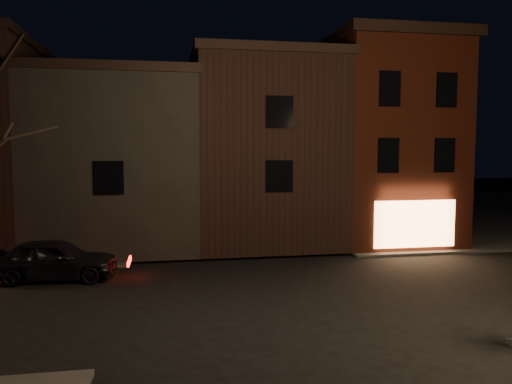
% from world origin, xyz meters
% --- Properties ---
extents(ground, '(120.00, 120.00, 0.00)m').
position_xyz_m(ground, '(0.00, 0.00, 0.00)').
color(ground, black).
rests_on(ground, ground).
extents(sidewalk_far_right, '(30.00, 30.00, 0.12)m').
position_xyz_m(sidewalk_far_right, '(20.00, 20.00, 0.06)').
color(sidewalk_far_right, '#2D2B28').
rests_on(sidewalk_far_right, ground).
extents(corner_building, '(6.50, 8.50, 10.50)m').
position_xyz_m(corner_building, '(8.00, 9.47, 5.40)').
color(corner_building, '#40140B').
rests_on(corner_building, ground).
extents(row_building_a, '(7.30, 10.30, 9.40)m').
position_xyz_m(row_building_a, '(1.50, 10.50, 4.83)').
color(row_building_a, black).
rests_on(row_building_a, ground).
extents(row_building_b, '(7.80, 10.30, 8.40)m').
position_xyz_m(row_building_b, '(-5.75, 10.50, 4.33)').
color(row_building_b, black).
rests_on(row_building_b, ground).
extents(parked_car_a, '(4.72, 2.16, 1.57)m').
position_xyz_m(parked_car_a, '(-7.60, 3.48, 0.78)').
color(parked_car_a, black).
rests_on(parked_car_a, ground).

